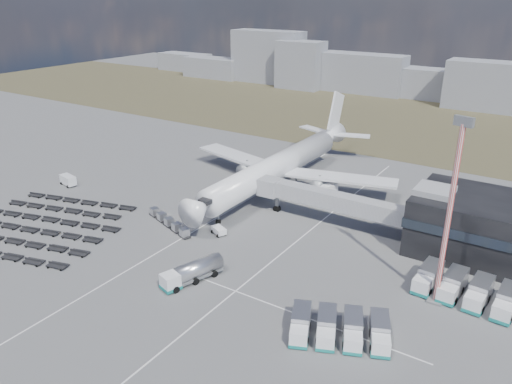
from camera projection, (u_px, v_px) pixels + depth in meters
The scene contains 16 objects.
ground at pixel (188, 243), 88.67m from camera, with size 420.00×420.00×0.00m, color #565659.
grass_strip at pixel (393, 119), 174.14m from camera, with size 420.00×90.00×0.01m, color #453F29.
lane_markings at pixel (243, 250), 86.06m from camera, with size 47.12×110.00×0.01m.
terminal at pixel (507, 231), 81.20m from camera, with size 30.40×16.40×11.00m.
jet_bridge at pixel (321, 198), 94.61m from camera, with size 30.30×3.80×7.05m.
airliner at pixel (281, 165), 111.83m from camera, with size 51.59×64.53×17.62m.
skyline at pixel (443, 80), 196.86m from camera, with size 307.14×26.75×24.12m.
fuel_tanker at pixel (192, 272), 76.32m from camera, with size 5.51×10.47×3.29m.
pushback_tug at pixel (219, 231), 91.44m from camera, with size 2.98×1.68×1.37m, color white.
utility_van at pixel (68, 180), 114.25m from camera, with size 4.43×2.00×2.35m, color white.
catering_truck at pixel (325, 192), 106.95m from camera, with size 4.13×6.58×2.81m.
service_trucks_near at pixel (340, 328), 63.86m from camera, with size 14.11×11.16×2.76m.
service_trucks_far at pixel (466, 289), 72.00m from camera, with size 13.93×8.24×3.00m.
uld_row at pixel (169, 222), 94.50m from camera, with size 13.68×5.99×1.54m.
baggage_dollies at pixel (37, 225), 94.56m from camera, with size 34.87×32.08×0.81m.
floodlight_mast at pixel (449, 216), 66.80m from camera, with size 2.59×2.10×27.18m.
Camera 1 is at (53.06, -59.46, 41.71)m, focal length 35.00 mm.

